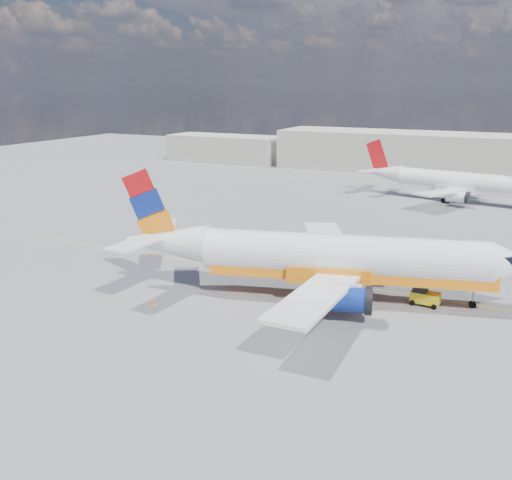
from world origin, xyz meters
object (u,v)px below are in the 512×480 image
at_px(second_jet, 457,183).
at_px(traffic_cone, 153,302).
at_px(main_jet, 329,258).
at_px(gse_tug, 424,296).

height_order(second_jet, traffic_cone, second_jet).
distance_m(main_jet, traffic_cone, 15.10).
distance_m(gse_tug, traffic_cone, 22.37).
bearing_deg(second_jet, main_jet, -86.38).
relative_size(second_jet, traffic_cone, 54.01).
distance_m(main_jet, second_jet, 47.68).
bearing_deg(main_jet, gse_tug, -0.36).
height_order(main_jet, second_jet, main_jet).
bearing_deg(traffic_cone, main_jet, 32.89).
relative_size(main_jet, traffic_cone, 64.99).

